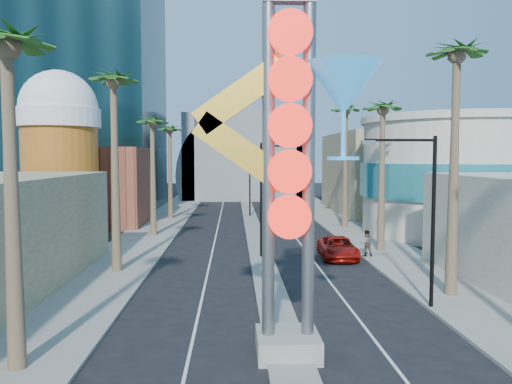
% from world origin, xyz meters
% --- Properties ---
extents(sidewalk_west, '(5.00, 100.00, 0.15)m').
position_xyz_m(sidewalk_west, '(-9.50, 35.00, 0.07)').
color(sidewalk_west, gray).
rests_on(sidewalk_west, ground).
extents(sidewalk_east, '(5.00, 100.00, 0.15)m').
position_xyz_m(sidewalk_east, '(9.50, 35.00, 0.07)').
color(sidewalk_east, gray).
rests_on(sidewalk_east, ground).
extents(median, '(1.60, 84.00, 0.15)m').
position_xyz_m(median, '(0.00, 38.00, 0.07)').
color(median, gray).
rests_on(median, ground).
extents(hotel_tower, '(20.00, 20.00, 50.00)m').
position_xyz_m(hotel_tower, '(-22.00, 52.00, 25.00)').
color(hotel_tower, black).
rests_on(hotel_tower, ground).
extents(brick_filler_west, '(10.00, 10.00, 8.00)m').
position_xyz_m(brick_filler_west, '(-16.00, 38.00, 4.00)').
color(brick_filler_west, brown).
rests_on(brick_filler_west, ground).
extents(filler_east, '(10.00, 20.00, 10.00)m').
position_xyz_m(filler_east, '(16.00, 48.00, 5.00)').
color(filler_east, '#8F7E5C').
rests_on(filler_east, ground).
extents(beer_mug, '(7.00, 7.00, 14.50)m').
position_xyz_m(beer_mug, '(-17.00, 30.00, 7.84)').
color(beer_mug, '#AC5E17').
rests_on(beer_mug, ground).
extents(turquoise_building, '(16.60, 16.60, 10.60)m').
position_xyz_m(turquoise_building, '(18.00, 30.00, 5.25)').
color(turquoise_building, '#B7AE9B').
rests_on(turquoise_building, ground).
extents(canopy, '(22.00, 16.00, 22.00)m').
position_xyz_m(canopy, '(0.00, 72.00, 4.31)').
color(canopy, slate).
rests_on(canopy, ground).
extents(neon_sign, '(6.53, 2.60, 12.55)m').
position_xyz_m(neon_sign, '(0.82, 2.96, 7.31)').
color(neon_sign, gray).
rests_on(neon_sign, ground).
extents(streetlight_0, '(3.79, 0.25, 8.00)m').
position_xyz_m(streetlight_0, '(0.55, 20.00, 4.88)').
color(streetlight_0, black).
rests_on(streetlight_0, ground).
extents(streetlight_1, '(3.79, 0.25, 8.00)m').
position_xyz_m(streetlight_1, '(-0.55, 44.00, 4.88)').
color(streetlight_1, black).
rests_on(streetlight_1, ground).
extents(streetlight_2, '(3.45, 0.25, 8.00)m').
position_xyz_m(streetlight_2, '(6.72, 8.00, 4.83)').
color(streetlight_2, black).
rests_on(streetlight_2, ground).
extents(palm_0, '(2.40, 2.40, 11.70)m').
position_xyz_m(palm_0, '(-9.00, 2.00, 9.93)').
color(palm_0, brown).
rests_on(palm_0, ground).
extents(palm_1, '(2.40, 2.40, 12.70)m').
position_xyz_m(palm_1, '(-9.00, 16.00, 10.82)').
color(palm_1, brown).
rests_on(palm_1, ground).
extents(palm_2, '(2.40, 2.40, 11.20)m').
position_xyz_m(palm_2, '(-9.00, 30.00, 9.48)').
color(palm_2, brown).
rests_on(palm_2, ground).
extents(palm_3, '(2.40, 2.40, 11.20)m').
position_xyz_m(palm_3, '(-9.00, 42.00, 9.48)').
color(palm_3, brown).
rests_on(palm_3, ground).
extents(palm_5, '(2.40, 2.40, 13.20)m').
position_xyz_m(palm_5, '(9.00, 10.00, 11.27)').
color(palm_5, brown).
rests_on(palm_5, ground).
extents(palm_6, '(2.40, 2.40, 11.70)m').
position_xyz_m(palm_6, '(9.00, 22.00, 9.93)').
color(palm_6, brown).
rests_on(palm_6, ground).
extents(palm_7, '(2.40, 2.40, 12.70)m').
position_xyz_m(palm_7, '(9.00, 34.00, 10.82)').
color(palm_7, brown).
rests_on(palm_7, ground).
extents(red_pickup, '(2.69, 5.39, 1.47)m').
position_xyz_m(red_pickup, '(5.34, 19.84, 0.73)').
color(red_pickup, '#AE130D').
rests_on(red_pickup, ground).
extents(pedestrian_b, '(0.92, 0.73, 1.82)m').
position_xyz_m(pedestrian_b, '(7.30, 19.70, 1.06)').
color(pedestrian_b, gray).
rests_on(pedestrian_b, sidewalk_east).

